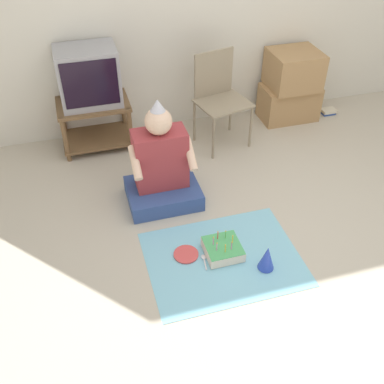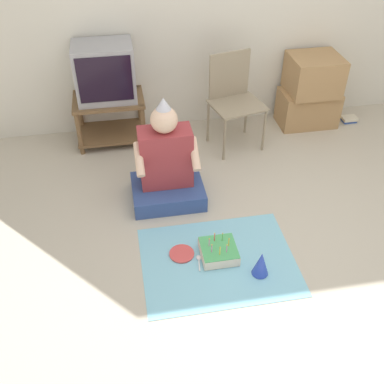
{
  "view_description": "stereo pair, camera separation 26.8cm",
  "coord_description": "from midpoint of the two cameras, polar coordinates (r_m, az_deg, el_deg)",
  "views": [
    {
      "loc": [
        -1.29,
        -2.0,
        2.41
      ],
      "look_at": [
        -0.59,
        0.43,
        0.35
      ],
      "focal_mm": 42.0,
      "sensor_mm": 36.0,
      "label": 1
    },
    {
      "loc": [
        -1.03,
        -2.06,
        2.41
      ],
      "look_at": [
        -0.59,
        0.43,
        0.35
      ],
      "focal_mm": 42.0,
      "sensor_mm": 36.0,
      "label": 2
    }
  ],
  "objects": [
    {
      "name": "party_hat_blue",
      "position": [
        3.14,
        11.22,
        -8.98
      ],
      "size": [
        0.12,
        0.12,
        0.19
      ],
      "color": "blue",
      "rests_on": "party_cloth"
    },
    {
      "name": "tv",
      "position": [
        4.2,
        -9.19,
        14.78
      ],
      "size": [
        0.53,
        0.4,
        0.51
      ],
      "color": "#99999E",
      "rests_on": "tv_stand"
    },
    {
      "name": "birthday_cake",
      "position": [
        3.25,
        5.79,
        -7.58
      ],
      "size": [
        0.26,
        0.26,
        0.16
      ],
      "color": "#F4E0C6",
      "rests_on": "party_cloth"
    },
    {
      "name": "folding_chair",
      "position": [
        4.24,
        7.13,
        12.16
      ],
      "size": [
        0.53,
        0.48,
        0.87
      ],
      "color": "gray",
      "rests_on": "ground_plane"
    },
    {
      "name": "paper_plate",
      "position": [
        3.27,
        1.05,
        -7.92
      ],
      "size": [
        0.18,
        0.18,
        0.01
      ],
      "color": "#D84C4C",
      "rests_on": "party_cloth"
    },
    {
      "name": "ground_plane",
      "position": [
        3.35,
        13.75,
        -8.19
      ],
      "size": [
        16.0,
        16.0,
        0.0
      ],
      "primitive_type": "plane",
      "color": "#BCB29E"
    },
    {
      "name": "book_pile",
      "position": [
        5.09,
        20.78,
        8.61
      ],
      "size": [
        0.16,
        0.12,
        0.05
      ],
      "color": "#284793",
      "rests_on": "ground_plane"
    },
    {
      "name": "person_seated",
      "position": [
        3.58,
        -1.13,
        3.1
      ],
      "size": [
        0.58,
        0.46,
        0.9
      ],
      "color": "#334C8C",
      "rests_on": "ground_plane"
    },
    {
      "name": "party_cloth",
      "position": [
        3.25,
        5.74,
        -8.78
      ],
      "size": [
        1.09,
        0.84,
        0.01
      ],
      "color": "#7FC6E0",
      "rests_on": "ground_plane"
    },
    {
      "name": "tv_stand",
      "position": [
        4.38,
        -8.6,
        9.53
      ],
      "size": [
        0.65,
        0.45,
        0.45
      ],
      "color": "brown",
      "rests_on": "ground_plane"
    },
    {
      "name": "cardboard_box_stack",
      "position": [
        4.76,
        16.45,
        12.15
      ],
      "size": [
        0.58,
        0.44,
        0.72
      ],
      "color": "#A87F51",
      "rests_on": "ground_plane"
    },
    {
      "name": "plastic_spoon_near",
      "position": [
        3.24,
        3.28,
        -8.63
      ],
      "size": [
        0.04,
        0.14,
        0.01
      ],
      "color": "white",
      "rests_on": "party_cloth"
    }
  ]
}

